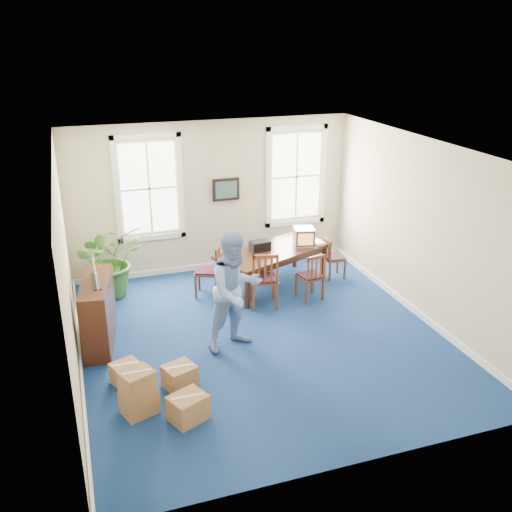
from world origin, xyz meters
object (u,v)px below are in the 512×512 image
object	(u,v)px
conference_table	(273,268)
credenza	(98,312)
man	(236,291)
crt_tv	(304,237)
potted_plant	(110,260)
chair_near_left	(264,278)
cardboard_boxes	(150,386)

from	to	relation	value
conference_table	credenza	distance (m)	3.72
conference_table	man	size ratio (longest dim) A/B	1.15
crt_tv	potted_plant	xyz separation A→B (m)	(-3.82, 0.56, -0.23)
chair_near_left	credenza	bearing A→B (deg)	20.45
crt_tv	cardboard_boxes	size ratio (longest dim) A/B	0.36
man	credenza	distance (m)	2.30
crt_tv	chair_near_left	xyz separation A→B (m)	(-1.16, -0.84, -0.41)
crt_tv	man	world-z (taller)	man
conference_table	cardboard_boxes	distance (m)	4.42
man	credenza	bearing A→B (deg)	141.62
potted_plant	cardboard_boxes	size ratio (longest dim) A/B	1.22
potted_plant	conference_table	bearing A→B (deg)	-11.01
conference_table	credenza	world-z (taller)	credenza
crt_tv	man	xyz separation A→B (m)	(-2.07, -2.11, 0.04)
conference_table	potted_plant	world-z (taller)	potted_plant
crt_tv	cardboard_boxes	world-z (taller)	crt_tv
chair_near_left	crt_tv	bearing A→B (deg)	-132.08
crt_tv	credenza	size ratio (longest dim) A/B	0.30
man	cardboard_boxes	distance (m)	2.10
man	cardboard_boxes	xyz separation A→B (m)	(-1.59, -1.21, -0.66)
potted_plant	credenza	bearing A→B (deg)	-101.08
chair_near_left	man	distance (m)	1.63
conference_table	credenza	xyz separation A→B (m)	(-3.50, -1.24, 0.18)
credenza	cardboard_boxes	size ratio (longest dim) A/B	1.21
credenza	man	bearing A→B (deg)	-11.67
crt_tv	credenza	world-z (taller)	crt_tv
conference_table	crt_tv	world-z (taller)	crt_tv
conference_table	potted_plant	xyz separation A→B (m)	(-3.14, 0.61, 0.34)
cardboard_boxes	crt_tv	bearing A→B (deg)	42.13
cardboard_boxes	potted_plant	bearing A→B (deg)	92.38
crt_tv	potted_plant	size ratio (longest dim) A/B	0.30
chair_near_left	credenza	distance (m)	3.07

